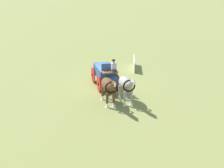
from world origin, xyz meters
TOP-DOWN VIEW (x-y plane):
  - ground_plane at (0.00, 0.00)m, footprint 220.00×220.00m
  - show_wagon at (0.15, 0.06)m, footprint 5.76×2.90m
  - draft_horse_near at (3.30, 1.97)m, footprint 2.87×1.56m
  - draft_horse_off at (3.77, 0.76)m, footprint 2.95×1.58m
  - sponsor_banner at (-5.30, 2.21)m, footprint 3.20×0.27m

SIDE VIEW (x-z plane):
  - ground_plane at x=0.00m, z-range 0.00..0.00m
  - sponsor_banner at x=-5.30m, z-range 0.00..1.10m
  - show_wagon at x=0.15m, z-range -0.18..2.51m
  - draft_horse_near at x=3.30m, z-range 0.24..2.47m
  - draft_horse_off at x=3.77m, z-range 0.24..2.48m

